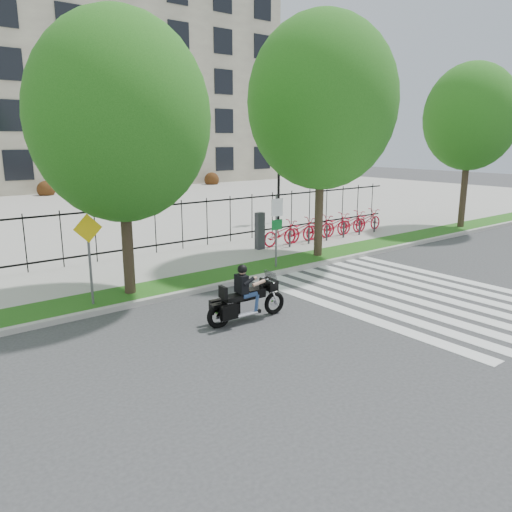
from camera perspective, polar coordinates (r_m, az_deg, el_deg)
ground at (r=12.20m, az=3.96°, el=-8.67°), size 120.00×120.00×0.00m
curb at (r=15.27m, az=-6.46°, el=-3.86°), size 60.00×0.20×0.15m
grass_verge at (r=15.97m, az=-8.08°, el=-3.14°), size 60.00×1.50×0.15m
sidewalk at (r=18.10m, az=-12.11°, el=-1.35°), size 60.00×3.50×0.15m
plaza at (r=34.49m, az=-25.30°, el=4.50°), size 80.00×34.00×0.10m
crosswalk_stripes at (r=15.68m, az=17.16°, el=-4.19°), size 5.70×8.00×0.01m
iron_fence at (r=19.43m, az=-14.57°, el=2.76°), size 30.00×0.06×2.00m
lamp_post_right at (r=26.96m, az=2.63°, el=10.39°), size 1.06×0.70×4.25m
street_tree_1 at (r=14.50m, az=-15.29°, el=14.97°), size 4.94×4.94×7.80m
street_tree_2 at (r=19.03m, az=7.56°, el=17.00°), size 5.47×5.47×8.83m
street_tree_3 at (r=27.39m, az=23.34°, el=14.37°), size 4.52×4.52×8.04m
bike_share_station at (r=22.91m, az=8.05°, el=3.38°), size 7.86×0.88×1.50m
sign_pole_regulatory at (r=17.28m, az=2.38°, el=3.89°), size 0.50×0.09×2.50m
sign_pole_warning at (r=13.98m, az=-18.55°, el=0.98°), size 0.78×0.09×2.49m
motorcycle_rider at (r=12.71m, az=-1.06°, el=-4.84°), size 2.35×0.71×1.81m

